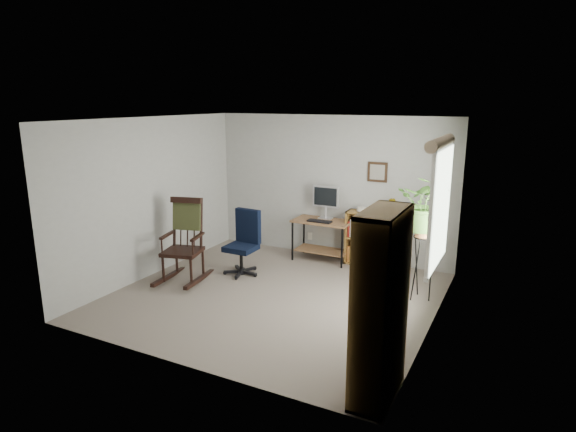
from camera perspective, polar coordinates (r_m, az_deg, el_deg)
The scene contains 18 objects.
floor at distance 6.75m, azimuth -1.56°, elevation -9.42°, with size 4.20×4.00×0.00m, color gray.
ceiling at distance 6.21m, azimuth -1.70°, elevation 11.39°, with size 4.20×4.00×0.00m, color silver.
wall_back at distance 8.15m, azimuth 5.10°, elevation 3.40°, with size 4.20×0.00×2.40m, color #B1B2AD.
wall_front at distance 4.78m, azimuth -13.17°, elevation -4.33°, with size 4.20×0.00×2.40m, color #B1B2AD.
wall_left at distance 7.58m, azimuth -15.72°, elevation 2.16°, with size 0.00×4.00×2.40m, color #B1B2AD.
wall_right at distance 5.71m, azimuth 17.25°, elevation -1.64°, with size 0.00×4.00×2.40m, color #B1B2AD.
window at distance 5.96m, azimuth 17.51°, elevation 0.95°, with size 0.12×1.20×1.50m, color white, non-canonical shape.
desk at distance 8.09m, azimuth 4.05°, elevation -2.89°, with size 0.96×0.53×0.69m, color olive, non-canonical shape.
monitor at distance 8.06m, azimuth 4.51°, elevation 1.63°, with size 0.46×0.16×0.56m, color silver, non-canonical shape.
keyboard at distance 7.89m, azimuth 3.75°, elevation -0.62°, with size 0.40×0.15×0.03m, color black.
office_chair at distance 7.41m, azimuth -5.61°, elevation -3.17°, with size 0.55×0.55×1.01m, color black, non-canonical shape.
rocking_chair at distance 7.24m, azimuth -12.47°, elevation -2.85°, with size 0.65×1.08×1.25m, color black, non-canonical shape.
low_bookshelf at distance 7.90m, azimuth 9.89°, elevation -2.73°, with size 0.84×0.28×0.89m, color olive, non-canonical shape.
tall_bookshelf at distance 4.38m, azimuth 10.88°, elevation -10.48°, with size 0.33×0.76×1.75m, color olive, non-canonical shape.
plant_stand at distance 6.72m, azimuth 15.52°, elevation -5.37°, with size 0.28×0.28×1.03m, color black, non-canonical shape.
spider_plant at distance 6.44m, azimuth 16.18°, elevation 4.52°, with size 1.69×1.88×1.46m, color #3B6824.
potted_plant_small at distance 7.72m, azimuth 12.05°, elevation 0.58°, with size 0.13×0.24×0.11m, color #3B6824.
framed_picture at distance 7.82m, azimuth 10.54°, elevation 5.13°, with size 0.32×0.04×0.32m, color black, non-canonical shape.
Camera 1 is at (2.97, -5.45, 2.65)m, focal length 30.00 mm.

